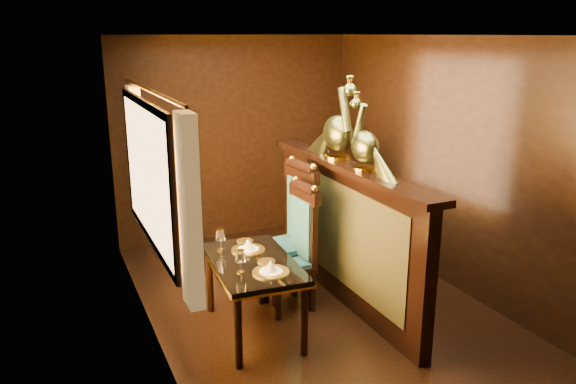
# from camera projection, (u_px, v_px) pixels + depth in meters

# --- Properties ---
(ground) EXTENTS (5.00, 5.00, 0.00)m
(ground) POSITION_uv_depth(u_px,v_px,m) (328.00, 318.00, 5.14)
(ground) COLOR black
(ground) RESTS_ON ground
(room_shell) EXTENTS (3.04, 5.04, 2.52)m
(room_shell) POSITION_uv_depth(u_px,v_px,m) (322.00, 149.00, 4.69)
(room_shell) COLOR black
(room_shell) RESTS_ON ground
(partition) EXTENTS (0.26, 2.70, 1.36)m
(partition) POSITION_uv_depth(u_px,v_px,m) (344.00, 230.00, 5.34)
(partition) COLOR black
(partition) RESTS_ON ground
(dining_table) EXTENTS (0.76, 1.17, 0.87)m
(dining_table) POSITION_uv_depth(u_px,v_px,m) (253.00, 268.00, 4.75)
(dining_table) COLOR black
(dining_table) RESTS_ON ground
(chair_left) EXTENTS (0.46, 0.49, 1.22)m
(chair_left) POSITION_uv_depth(u_px,v_px,m) (297.00, 242.00, 5.23)
(chair_left) COLOR black
(chair_left) RESTS_ON ground
(chair_right) EXTENTS (0.53, 0.56, 1.36)m
(chair_right) POSITION_uv_depth(u_px,v_px,m) (294.00, 225.00, 5.49)
(chair_right) COLOR black
(chair_right) RESTS_ON ground
(peacock_left) EXTENTS (0.21, 0.56, 0.67)m
(peacock_left) POSITION_uv_depth(u_px,v_px,m) (365.00, 132.00, 4.81)
(peacock_left) COLOR #1A503D
(peacock_left) RESTS_ON partition
(peacock_right) EXTENTS (0.25, 0.67, 0.80)m
(peacock_right) POSITION_uv_depth(u_px,v_px,m) (338.00, 118.00, 5.21)
(peacock_right) COLOR #1A503D
(peacock_right) RESTS_ON partition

